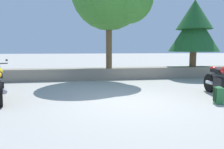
{
  "coord_description": "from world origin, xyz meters",
  "views": [
    {
      "loc": [
        -1.51,
        -5.81,
        1.49
      ],
      "look_at": [
        -0.33,
        1.2,
        0.65
      ],
      "focal_mm": 35.48,
      "sensor_mm": 36.0,
      "label": 1
    }
  ],
  "objects": [
    {
      "name": "ground_plane",
      "position": [
        0.0,
        0.0,
        0.0
      ],
      "size": [
        120.0,
        120.0,
        0.0
      ],
      "primitive_type": "plane",
      "color": "#A3A099"
    },
    {
      "name": "stone_wall",
      "position": [
        0.0,
        4.8,
        0.28
      ],
      "size": [
        36.0,
        0.8,
        0.55
      ],
      "primitive_type": "cube",
      "color": "gray",
      "rests_on": "ground"
    },
    {
      "name": "motorcycle_red_centre",
      "position": [
        3.02,
        0.3,
        0.49
      ],
      "size": [
        0.67,
        2.07,
        1.18
      ],
      "color": "black",
      "rests_on": "ground"
    },
    {
      "name": "rider_backpack",
      "position": [
        2.33,
        -0.49,
        0.24
      ],
      "size": [
        0.32,
        0.34,
        0.47
      ],
      "color": "#2D6B38",
      "rests_on": "ground"
    },
    {
      "name": "pine_tree_mid_right",
      "position": [
        4.55,
        4.84,
        2.58
      ],
      "size": [
        2.54,
        2.54,
        3.4
      ],
      "color": "brown",
      "rests_on": "stone_wall"
    }
  ]
}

